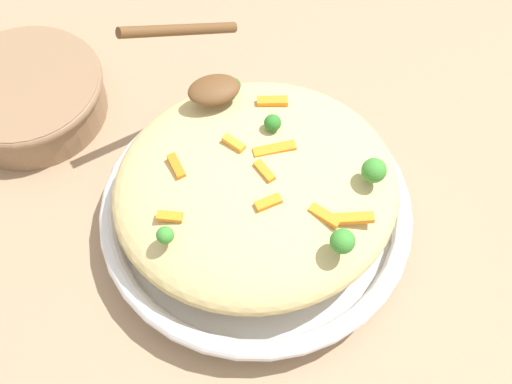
{
  "coord_description": "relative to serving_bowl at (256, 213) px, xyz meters",
  "views": [
    {
      "loc": [
        0.1,
        0.35,
        0.65
      ],
      "look_at": [
        0.0,
        0.0,
        0.07
      ],
      "focal_mm": 45.64,
      "sensor_mm": 36.0,
      "label": 1
    }
  ],
  "objects": [
    {
      "name": "carrot_piece_5",
      "position": [
        -0.02,
        -0.02,
        0.09
      ],
      "size": [
        0.04,
        0.01,
        0.01
      ],
      "primitive_type": "cube",
      "rotation": [
        0.0,
        0.0,
        3.11
      ],
      "color": "orange",
      "rests_on": "pasta_mound"
    },
    {
      "name": "broccoli_floret_3",
      "position": [
        -0.05,
        0.1,
        0.1
      ],
      "size": [
        0.02,
        0.02,
        0.03
      ],
      "color": "#377928",
      "rests_on": "pasta_mound"
    },
    {
      "name": "broccoli_floret_4",
      "position": [
        0.1,
        0.05,
        0.09
      ],
      "size": [
        0.02,
        0.02,
        0.02
      ],
      "color": "#377928",
      "rests_on": "pasta_mound"
    },
    {
      "name": "broccoli_floret_1",
      "position": [
        -0.11,
        0.04,
        0.1
      ],
      "size": [
        0.02,
        0.02,
        0.03
      ],
      "color": "#377928",
      "rests_on": "pasta_mound"
    },
    {
      "name": "broccoli_floret_0",
      "position": [
        -0.03,
        -0.04,
        0.1
      ],
      "size": [
        0.02,
        0.02,
        0.02
      ],
      "color": "#296820",
      "rests_on": "pasta_mound"
    },
    {
      "name": "ground_plane",
      "position": [
        0.0,
        0.0,
        -0.03
      ],
      "size": [
        2.4,
        2.4,
        0.0
      ],
      "primitive_type": "plane",
      "color": "#9E7F60"
    },
    {
      "name": "carrot_piece_3",
      "position": [
        0.08,
        -0.03,
        0.09
      ],
      "size": [
        0.01,
        0.03,
        0.01
      ],
      "primitive_type": "cube",
      "rotation": [
        0.0,
        0.0,
        4.88
      ],
      "color": "orange",
      "rests_on": "pasta_mound"
    },
    {
      "name": "companion_bowl",
      "position": [
        0.23,
        -0.23,
        0.01
      ],
      "size": [
        0.19,
        0.19,
        0.06
      ],
      "color": "#8C6B4C",
      "rests_on": "ground_plane"
    },
    {
      "name": "serving_bowl",
      "position": [
        0.0,
        0.0,
        0.0
      ],
      "size": [
        0.34,
        0.34,
        0.05
      ],
      "color": "silver",
      "rests_on": "ground_plane"
    },
    {
      "name": "carrot_piece_6",
      "position": [
        0.01,
        -0.03,
        0.09
      ],
      "size": [
        0.02,
        0.03,
        0.01
      ],
      "primitive_type": "cube",
      "rotation": [
        0.0,
        0.0,
        2.18
      ],
      "color": "orange",
      "rests_on": "pasta_mound"
    },
    {
      "name": "pasta_mound",
      "position": [
        0.0,
        0.0,
        0.05
      ],
      "size": [
        0.3,
        0.28,
        0.07
      ],
      "primitive_type": "ellipsoid",
      "color": "#D1BA7A",
      "rests_on": "serving_bowl"
    },
    {
      "name": "carrot_piece_7",
      "position": [
        -0.07,
        0.08,
        0.08
      ],
      "size": [
        0.04,
        0.02,
        0.01
      ],
      "primitive_type": "cube",
      "rotation": [
        0.0,
        0.0,
        6.07
      ],
      "color": "orange",
      "rests_on": "pasta_mound"
    },
    {
      "name": "carrot_piece_4",
      "position": [
        -0.01,
        0.01,
        0.09
      ],
      "size": [
        0.02,
        0.03,
        0.01
      ],
      "primitive_type": "cube",
      "rotation": [
        0.0,
        0.0,
        1.91
      ],
      "color": "orange",
      "rests_on": "pasta_mound"
    },
    {
      "name": "carrot_piece_1",
      "position": [
        -0.04,
        -0.08,
        0.09
      ],
      "size": [
        0.03,
        0.02,
        0.01
      ],
      "primitive_type": "cube",
      "rotation": [
        0.0,
        0.0,
        2.89
      ],
      "color": "orange",
      "rests_on": "pasta_mound"
    },
    {
      "name": "serving_spoon",
      "position": [
        0.02,
        -0.12,
        0.11
      ],
      "size": [
        0.14,
        0.11,
        0.08
      ],
      "color": "brown",
      "rests_on": "pasta_mound"
    },
    {
      "name": "carrot_piece_0",
      "position": [
        0.09,
        0.03,
        0.08
      ],
      "size": [
        0.03,
        0.02,
        0.01
      ],
      "primitive_type": "cube",
      "rotation": [
        0.0,
        0.0,
        5.9
      ],
      "color": "orange",
      "rests_on": "pasta_mound"
    },
    {
      "name": "carrot_piece_8",
      "position": [
        0.0,
        0.04,
        0.09
      ],
      "size": [
        0.03,
        0.01,
        0.01
      ],
      "primitive_type": "cube",
      "rotation": [
        0.0,
        0.0,
        3.29
      ],
      "color": "orange",
      "rests_on": "pasta_mound"
    },
    {
      "name": "carrot_piece_2",
      "position": [
        -0.05,
        0.07,
        0.08
      ],
      "size": [
        0.03,
        0.03,
        0.01
      ],
      "primitive_type": "cube",
      "rotation": [
        0.0,
        0.0,
        2.24
      ],
      "color": "orange",
      "rests_on": "pasta_mound"
    },
    {
      "name": "broccoli_floret_2",
      "position": [
        -0.01,
        -0.11,
        0.09
      ],
      "size": [
        0.02,
        0.02,
        0.02
      ],
      "color": "#296820",
      "rests_on": "pasta_mound"
    }
  ]
}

